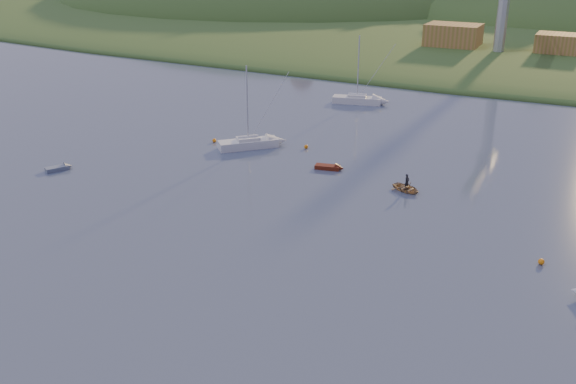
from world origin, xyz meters
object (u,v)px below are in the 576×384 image
at_px(red_tender, 333,168).
at_px(grey_dinghy, 62,167).
at_px(canoe, 406,188).
at_px(sailboat_near, 248,143).
at_px(sailboat_far, 357,99).

bearing_deg(red_tender, grey_dinghy, -164.49).
xyz_separation_m(canoe, red_tender, (-9.36, 2.57, -0.10)).
bearing_deg(grey_dinghy, red_tender, -34.34).
bearing_deg(sailboat_near, red_tender, -56.66).
bearing_deg(sailboat_near, canoe, -58.45).
height_order(sailboat_near, red_tender, sailboat_near).
bearing_deg(grey_dinghy, sailboat_far, 5.73).
bearing_deg(grey_dinghy, sailboat_near, -13.29).
height_order(sailboat_far, red_tender, sailboat_far).
relative_size(sailboat_far, grey_dinghy, 3.34).
distance_m(sailboat_near, grey_dinghy, 22.00).
xyz_separation_m(sailboat_far, red_tender, (8.79, -29.72, -0.46)).
height_order(sailboat_near, grey_dinghy, sailboat_near).
xyz_separation_m(sailboat_far, grey_dinghy, (-18.41, -43.61, -0.47)).
height_order(sailboat_near, sailboat_far, sailboat_far).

